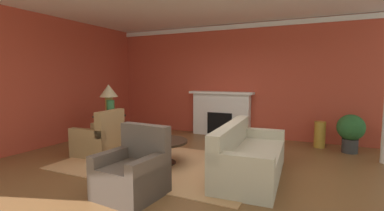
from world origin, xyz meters
TOP-DOWN VIEW (x-y plane):
  - ground_plane at (0.00, 0.00)m, footprint 9.60×9.60m
  - wall_fireplace at (0.00, 2.99)m, footprint 7.99×0.12m
  - wall_window at (-3.75, 0.30)m, footprint 0.12×6.46m
  - crown_moulding at (0.00, 2.91)m, footprint 7.99×0.08m
  - area_rug at (-0.60, -0.12)m, footprint 3.64×2.34m
  - fireplace at (-0.42, 2.78)m, footprint 1.80×0.35m
  - sofa at (1.05, -0.06)m, footprint 1.02×2.15m
  - armchair_near_window at (-2.09, -0.14)m, footprint 0.87×0.87m
  - armchair_facing_fireplace at (-0.21, -1.49)m, footprint 0.86×0.86m
  - coffee_table at (-0.60, -0.12)m, footprint 1.00×1.00m
  - side_table at (-2.55, 0.70)m, footprint 0.56×0.56m
  - table_lamp at (-2.55, 0.70)m, footprint 0.44×0.44m
  - vase_on_side_table at (-2.40, 0.58)m, footprint 0.19×0.19m
  - vase_tall_corner at (2.09, 2.48)m, footprint 0.25×0.25m
  - book_red_cover at (-0.64, -0.22)m, footprint 0.23×0.19m
  - potted_plant at (2.69, 2.26)m, footprint 0.56×0.56m

SIDE VIEW (x-z plane):
  - ground_plane at x=0.00m, z-range 0.00..0.00m
  - area_rug at x=-0.60m, z-range 0.00..0.01m
  - sofa at x=1.05m, z-range -0.13..0.72m
  - vase_tall_corner at x=2.09m, z-range 0.00..0.61m
  - armchair_near_window at x=-2.09m, z-range -0.17..0.78m
  - armchair_facing_fireplace at x=-0.21m, z-range -0.17..0.78m
  - coffee_table at x=-0.60m, z-range 0.11..0.56m
  - side_table at x=-2.55m, z-range 0.05..0.75m
  - book_red_cover at x=-0.64m, z-range 0.45..0.50m
  - potted_plant at x=2.69m, z-range 0.08..0.91m
  - fireplace at x=-0.42m, z-range -0.03..1.19m
  - vase_on_side_table at x=-2.40m, z-range 0.70..1.08m
  - table_lamp at x=-2.55m, z-range 0.85..1.60m
  - wall_fireplace at x=0.00m, z-range 0.00..3.05m
  - wall_window at x=-3.75m, z-range 0.00..3.05m
  - crown_moulding at x=0.00m, z-range 2.91..3.03m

